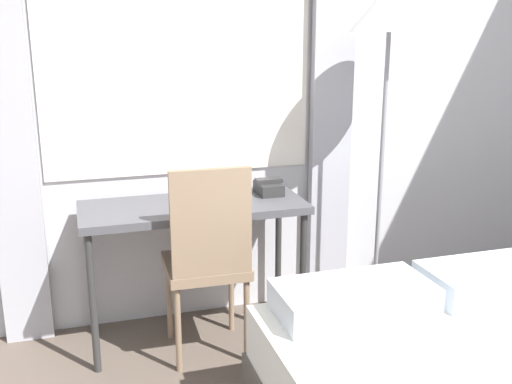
{
  "coord_description": "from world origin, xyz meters",
  "views": [
    {
      "loc": [
        -0.89,
        -0.25,
        1.62
      ],
      "look_at": [
        -0.12,
        2.25,
        0.9
      ],
      "focal_mm": 42.0,
      "sensor_mm": 36.0,
      "label": 1
    }
  ],
  "objects_px": {
    "desk_chair": "(208,253)",
    "standing_lamp": "(389,29)",
    "telephone": "(269,187)",
    "book": "(203,201)",
    "desk": "(194,218)"
  },
  "relations": [
    {
      "from": "desk",
      "to": "telephone",
      "type": "relative_size",
      "value": 6.33
    },
    {
      "from": "book",
      "to": "standing_lamp",
      "type": "bearing_deg",
      "value": -4.45
    },
    {
      "from": "desk_chair",
      "to": "standing_lamp",
      "type": "xyz_separation_m",
      "value": [
        0.99,
        0.13,
        1.05
      ]
    },
    {
      "from": "standing_lamp",
      "to": "telephone",
      "type": "distance_m",
      "value": 1.03
    },
    {
      "from": "telephone",
      "to": "book",
      "type": "height_order",
      "value": "telephone"
    },
    {
      "from": "standing_lamp",
      "to": "book",
      "type": "xyz_separation_m",
      "value": [
        -0.97,
        0.08,
        -0.85
      ]
    },
    {
      "from": "standing_lamp",
      "to": "desk_chair",
      "type": "bearing_deg",
      "value": -172.43
    },
    {
      "from": "desk",
      "to": "book",
      "type": "relative_size",
      "value": 3.75
    },
    {
      "from": "standing_lamp",
      "to": "desk",
      "type": "bearing_deg",
      "value": 174.87
    },
    {
      "from": "desk",
      "to": "desk_chair",
      "type": "height_order",
      "value": "desk_chair"
    },
    {
      "from": "desk_chair",
      "to": "standing_lamp",
      "type": "height_order",
      "value": "standing_lamp"
    },
    {
      "from": "standing_lamp",
      "to": "book",
      "type": "bearing_deg",
      "value": 175.55
    },
    {
      "from": "desk_chair",
      "to": "book",
      "type": "bearing_deg",
      "value": 84.98
    },
    {
      "from": "telephone",
      "to": "standing_lamp",
      "type": "bearing_deg",
      "value": -15.34
    },
    {
      "from": "standing_lamp",
      "to": "telephone",
      "type": "height_order",
      "value": "standing_lamp"
    }
  ]
}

